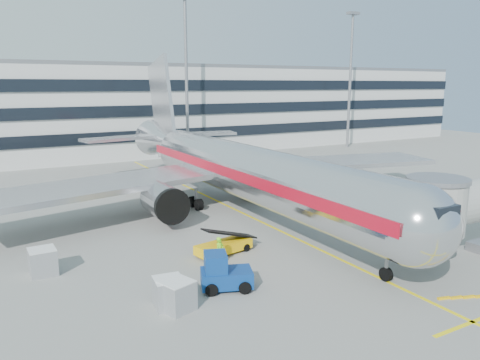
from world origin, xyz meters
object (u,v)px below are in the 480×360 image
baggage_tug (223,273)px  ramp_worker (220,251)px  cargo_container_front (177,296)px  main_jet (235,167)px  belt_loader (224,246)px  cargo_container_left (169,292)px  cargo_container_right (43,262)px

baggage_tug → ramp_worker: size_ratio=1.73×
cargo_container_front → main_jet: bearing=52.6°
main_jet → baggage_tug: bearing=-121.1°
belt_loader → cargo_container_left: size_ratio=2.66×
belt_loader → ramp_worker: belt_loader is taller
cargo_container_right → cargo_container_front: cargo_container_right is taller
baggage_tug → cargo_container_left: 3.71m
cargo_container_front → ramp_worker: (4.97, 4.59, 0.16)m
belt_loader → cargo_container_left: 8.75m
belt_loader → cargo_container_right: size_ratio=2.66×
belt_loader → baggage_tug: 6.06m
cargo_container_left → cargo_container_right: size_ratio=1.00×
main_jet → cargo_container_left: main_jet is taller
main_jet → cargo_container_front: main_jet is taller
baggage_tug → ramp_worker: baggage_tug is taller
cargo_container_right → cargo_container_front: 10.60m
baggage_tug → cargo_container_left: size_ratio=2.00×
main_jet → baggage_tug: size_ratio=14.59×
main_jet → baggage_tug: 18.65m
cargo_container_front → ramp_worker: size_ratio=0.99×
main_jet → ramp_worker: size_ratio=25.18×
main_jet → baggage_tug: main_jet is taller
baggage_tug → ramp_worker: (1.53, 3.44, 0.01)m
baggage_tug → cargo_container_front: 3.62m
cargo_container_left → ramp_worker: 6.54m
main_jet → baggage_tug: (-9.49, -15.73, -3.23)m
main_jet → cargo_container_front: size_ratio=25.34×
baggage_tug → cargo_container_front: (-3.43, -1.15, -0.15)m
cargo_container_right → ramp_worker: 11.56m
cargo_container_right → cargo_container_front: (5.75, -8.90, -0.03)m
main_jet → cargo_container_left: 21.18m
cargo_container_right → baggage_tug: bearing=-40.2°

